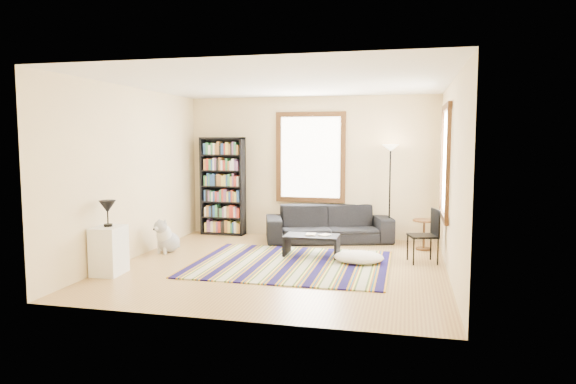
% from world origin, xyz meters
% --- Properties ---
extents(floor, '(5.00, 5.00, 0.10)m').
position_xyz_m(floor, '(0.00, 0.00, -0.05)').
color(floor, tan).
rests_on(floor, ground).
extents(ceiling, '(5.00, 5.00, 0.10)m').
position_xyz_m(ceiling, '(0.00, 0.00, 2.85)').
color(ceiling, white).
rests_on(ceiling, floor).
extents(wall_back, '(5.00, 0.10, 2.80)m').
position_xyz_m(wall_back, '(0.00, 2.55, 1.40)').
color(wall_back, '#D2B88D').
rests_on(wall_back, floor).
extents(wall_front, '(5.00, 0.10, 2.80)m').
position_xyz_m(wall_front, '(0.00, -2.55, 1.40)').
color(wall_front, '#D2B88D').
rests_on(wall_front, floor).
extents(wall_left, '(0.10, 5.00, 2.80)m').
position_xyz_m(wall_left, '(-2.55, 0.00, 1.40)').
color(wall_left, '#D2B88D').
rests_on(wall_left, floor).
extents(wall_right, '(0.10, 5.00, 2.80)m').
position_xyz_m(wall_right, '(2.55, 0.00, 1.40)').
color(wall_right, '#D2B88D').
rests_on(wall_right, floor).
extents(window_back, '(1.20, 0.06, 1.60)m').
position_xyz_m(window_back, '(0.00, 2.47, 1.60)').
color(window_back, white).
rests_on(window_back, wall_back).
extents(window_right, '(0.06, 1.20, 1.60)m').
position_xyz_m(window_right, '(2.47, 0.80, 1.60)').
color(window_right, white).
rests_on(window_right, wall_right).
extents(rug, '(3.04, 2.43, 0.02)m').
position_xyz_m(rug, '(0.14, 0.10, 0.01)').
color(rug, '#130D44').
rests_on(rug, floor).
extents(sofa, '(1.57, 2.53, 0.69)m').
position_xyz_m(sofa, '(0.43, 2.05, 0.35)').
color(sofa, black).
rests_on(sofa, floor).
extents(bookshelf, '(0.90, 0.30, 2.00)m').
position_xyz_m(bookshelf, '(-1.80, 2.32, 1.00)').
color(bookshelf, black).
rests_on(bookshelf, floor).
extents(coffee_table, '(0.92, 0.53, 0.36)m').
position_xyz_m(coffee_table, '(0.35, 0.73, 0.18)').
color(coffee_table, black).
rests_on(coffee_table, floor).
extents(book_a, '(0.23, 0.18, 0.02)m').
position_xyz_m(book_a, '(0.25, 0.73, 0.37)').
color(book_a, beige).
rests_on(book_a, coffee_table).
extents(book_b, '(0.22, 0.24, 0.02)m').
position_xyz_m(book_b, '(0.50, 0.78, 0.37)').
color(book_b, beige).
rests_on(book_b, coffee_table).
extents(floor_cushion, '(0.94, 0.81, 0.20)m').
position_xyz_m(floor_cushion, '(1.17, 0.41, 0.10)').
color(floor_cushion, white).
rests_on(floor_cushion, floor).
extents(floor_lamp, '(0.31, 0.31, 1.86)m').
position_xyz_m(floor_lamp, '(1.57, 2.15, 0.93)').
color(floor_lamp, black).
rests_on(floor_lamp, floor).
extents(side_table, '(0.48, 0.48, 0.54)m').
position_xyz_m(side_table, '(2.20, 1.70, 0.27)').
color(side_table, '#4A2B12').
rests_on(side_table, floor).
extents(folding_chair, '(0.51, 0.50, 0.86)m').
position_xyz_m(folding_chair, '(2.15, 0.70, 0.43)').
color(folding_chair, black).
rests_on(folding_chair, floor).
extents(white_cabinet, '(0.41, 0.53, 0.70)m').
position_xyz_m(white_cabinet, '(-2.30, -1.07, 0.35)').
color(white_cabinet, white).
rests_on(white_cabinet, floor).
extents(table_lamp, '(0.25, 0.25, 0.38)m').
position_xyz_m(table_lamp, '(-2.30, -1.07, 0.89)').
color(table_lamp, black).
rests_on(table_lamp, white_cabinet).
extents(dog, '(0.55, 0.67, 0.58)m').
position_xyz_m(dog, '(-2.13, 0.49, 0.29)').
color(dog, silver).
rests_on(dog, floor).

